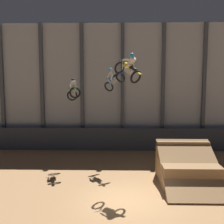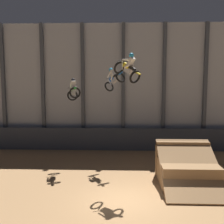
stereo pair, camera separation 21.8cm
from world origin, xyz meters
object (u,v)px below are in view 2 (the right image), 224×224
(dirt_ramp, at_px, (186,169))
(rider_bike_left_air, at_px, (74,91))
(rider_bike_center_air, at_px, (114,79))
(rider_bike_right_air, at_px, (128,68))

(dirt_ramp, relative_size, rider_bike_left_air, 2.30)
(rider_bike_left_air, distance_m, rider_bike_center_air, 2.80)
(dirt_ramp, xyz_separation_m, rider_bike_left_air, (-6.77, 3.15, 4.22))
(rider_bike_left_air, relative_size, rider_bike_right_air, 1.02)
(rider_bike_center_air, bearing_deg, rider_bike_right_air, -113.81)
(dirt_ramp, xyz_separation_m, rider_bike_right_air, (-3.23, 0.22, 5.51))
(dirt_ramp, height_order, rider_bike_right_air, rider_bike_right_air)
(rider_bike_left_air, height_order, rider_bike_right_air, rider_bike_right_air)
(dirt_ramp, height_order, rider_bike_center_air, rider_bike_center_air)
(rider_bike_right_air, bearing_deg, dirt_ramp, -45.02)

